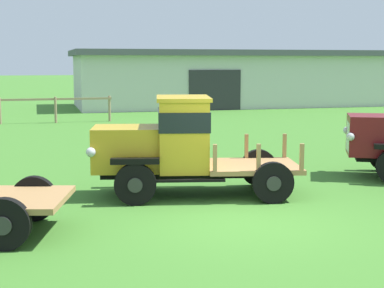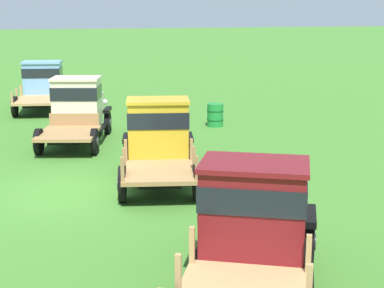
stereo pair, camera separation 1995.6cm
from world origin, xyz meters
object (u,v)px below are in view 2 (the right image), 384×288
at_px(vintage_truck_far_side, 254,218).
at_px(oil_drum_beside_row, 215,115).
at_px(vintage_truck_midrow_center, 158,136).
at_px(vintage_truck_foreground_near, 44,83).
at_px(vintage_truck_second_in_line, 78,107).

distance_m(vintage_truck_far_side, oil_drum_beside_row, 13.20).
bearing_deg(vintage_truck_midrow_center, vintage_truck_far_side, 1.67).
bearing_deg(vintage_truck_midrow_center, oil_drum_beside_row, 150.24).
relative_size(vintage_truck_foreground_near, vintage_truck_far_side, 1.01).
distance_m(vintage_truck_midrow_center, oil_drum_beside_row, 7.25).
height_order(vintage_truck_foreground_near, oil_drum_beside_row, vintage_truck_foreground_near).
distance_m(vintage_truck_foreground_near, vintage_truck_second_in_line, 7.32).
distance_m(vintage_truck_foreground_near, oil_drum_beside_row, 8.83).
relative_size(vintage_truck_second_in_line, vintage_truck_far_side, 1.01).
relative_size(vintage_truck_midrow_center, vintage_truck_far_side, 0.91).
bearing_deg(oil_drum_beside_row, vintage_truck_midrow_center, -29.76).
bearing_deg(oil_drum_beside_row, vintage_truck_foreground_near, -135.50).
xyz_separation_m(vintage_truck_far_side, oil_drum_beside_row, (-12.73, 3.40, -0.68)).
xyz_separation_m(vintage_truck_midrow_center, oil_drum_beside_row, (-6.27, 3.58, -0.69)).
height_order(vintage_truck_second_in_line, vintage_truck_midrow_center, vintage_truck_second_in_line).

